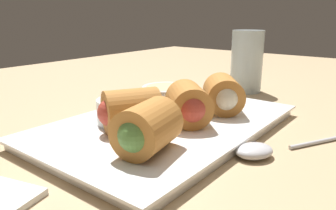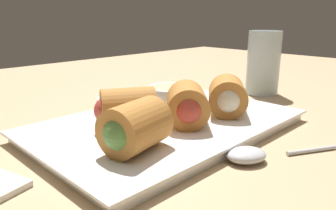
% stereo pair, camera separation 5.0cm
% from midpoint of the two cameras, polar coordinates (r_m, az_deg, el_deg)
% --- Properties ---
extents(table_surface, '(1.80, 1.40, 0.02)m').
position_cam_midpoint_polar(table_surface, '(0.44, 0.32, -5.55)').
color(table_surface, tan).
rests_on(table_surface, ground).
extents(serving_plate, '(0.34, 0.22, 0.01)m').
position_cam_midpoint_polar(serving_plate, '(0.43, -3.32, -3.60)').
color(serving_plate, white).
rests_on(serving_plate, table_surface).
extents(roll_front_left, '(0.08, 0.08, 0.05)m').
position_cam_midpoint_polar(roll_front_left, '(0.39, -10.65, -1.04)').
color(roll_front_left, '#B77533').
rests_on(roll_front_left, serving_plate).
extents(roll_front_right, '(0.08, 0.08, 0.05)m').
position_cam_midpoint_polar(roll_front_right, '(0.41, 0.17, 0.03)').
color(roll_front_right, '#B77533').
rests_on(roll_front_right, serving_plate).
extents(roll_back_left, '(0.08, 0.06, 0.05)m').
position_cam_midpoint_polar(roll_back_left, '(0.33, -8.38, -4.22)').
color(roll_back_left, '#B77533').
rests_on(roll_back_left, serving_plate).
extents(roll_back_right, '(0.08, 0.08, 0.05)m').
position_cam_midpoint_polar(roll_back_right, '(0.46, 6.62, 1.76)').
color(roll_back_right, '#B77533').
rests_on(roll_back_right, serving_plate).
extents(dipping_bowl_near, '(0.07, 0.07, 0.03)m').
position_cam_midpoint_polar(dipping_bowl_near, '(0.49, -3.21, 1.59)').
color(dipping_bowl_near, silver).
rests_on(dipping_bowl_near, serving_plate).
extents(dipping_bowl_far, '(0.07, 0.07, 0.03)m').
position_cam_midpoint_polar(dipping_bowl_far, '(0.42, -10.80, -0.81)').
color(dipping_bowl_far, silver).
rests_on(dipping_bowl_far, serving_plate).
extents(spoon, '(0.17, 0.10, 0.01)m').
position_cam_midpoint_polar(spoon, '(0.37, 12.54, -7.67)').
color(spoon, silver).
rests_on(spoon, table_surface).
extents(drinking_glass, '(0.06, 0.06, 0.12)m').
position_cam_midpoint_polar(drinking_glass, '(0.66, 11.43, 7.45)').
color(drinking_glass, silver).
rests_on(drinking_glass, table_surface).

